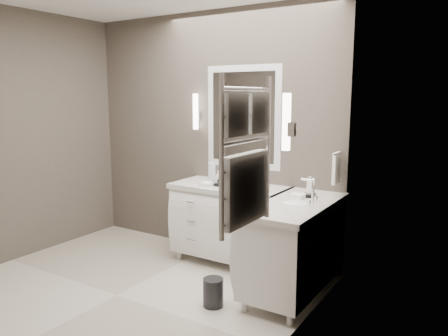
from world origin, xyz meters
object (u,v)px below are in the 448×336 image
Objects in this scene: towel_ladder at (246,163)px; waste_bin at (213,292)px; vanity_back at (230,219)px; vanity_right at (294,242)px.

towel_ladder is 3.68× the size of waste_bin.
vanity_back and vanity_right have the same top height.
vanity_right is at bearing -20.38° from vanity_back.
waste_bin is (-0.48, -0.60, -0.36)m from vanity_right.
vanity_back is 2.16m from towel_ladder.
waste_bin is (0.40, -0.92, -0.36)m from vanity_back.
vanity_right is 5.06× the size of waste_bin.
towel_ladder is at bearing -55.90° from vanity_back.
vanity_right reaches higher than waste_bin.
vanity_back is 5.06× the size of waste_bin.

